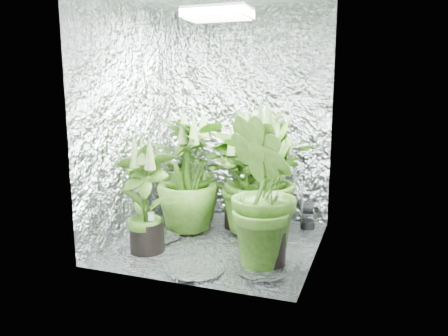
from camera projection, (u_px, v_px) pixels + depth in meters
name	position (u px, v px, depth m)	size (l,w,h in m)	color
ground	(218.00, 243.00, 3.64)	(1.60, 1.60, 0.00)	silver
walls	(218.00, 123.00, 3.45)	(1.62, 1.62, 2.00)	silver
grow_lamp	(218.00, 13.00, 3.30)	(0.50, 0.30, 0.22)	gray
plant_a	(191.00, 170.00, 4.10)	(1.00, 1.00, 1.07)	black
plant_b	(238.00, 183.00, 3.95)	(0.61, 0.61, 0.93)	black
plant_c	(265.00, 175.00, 3.94)	(0.55, 0.55, 1.06)	black
plant_d	(187.00, 177.00, 3.83)	(0.77, 0.77, 1.08)	black
plant_e	(254.00, 175.00, 3.72)	(1.13, 1.13, 1.12)	black
plant_f	(146.00, 199.00, 3.38)	(0.63, 0.63, 0.94)	black
plant_g	(265.00, 194.00, 3.04)	(0.79, 0.79, 1.18)	black
circulation_fan	(305.00, 214.00, 3.98)	(0.15, 0.28, 0.33)	black
plant_label	(151.00, 216.00, 3.35)	(0.04, 0.01, 0.07)	white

